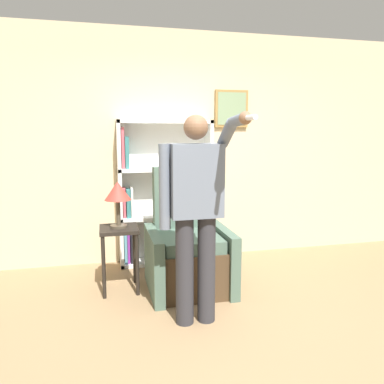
# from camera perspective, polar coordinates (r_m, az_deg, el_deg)

# --- Properties ---
(ground_plane) EXTENTS (14.00, 14.00, 0.00)m
(ground_plane) POSITION_cam_1_polar(r_m,az_deg,el_deg) (3.16, 6.71, -21.20)
(ground_plane) COLOR #937551
(wall_back) EXTENTS (8.00, 0.11, 2.80)m
(wall_back) POSITION_cam_1_polar(r_m,az_deg,el_deg) (4.69, -1.48, 6.77)
(wall_back) COLOR beige
(wall_back) RESTS_ON ground_plane
(bookcase) EXTENTS (1.12, 0.28, 1.73)m
(bookcase) POSITION_cam_1_polar(r_m,az_deg,el_deg) (4.54, -4.98, -0.39)
(bookcase) COLOR white
(bookcase) RESTS_ON ground_plane
(armchair) EXTENTS (0.82, 0.82, 1.23)m
(armchair) POSITION_cam_1_polar(r_m,az_deg,el_deg) (3.90, -0.68, -8.95)
(armchair) COLOR #4C3823
(armchair) RESTS_ON ground_plane
(person_standing) EXTENTS (0.56, 0.78, 1.73)m
(person_standing) POSITION_cam_1_polar(r_m,az_deg,el_deg) (3.02, 0.57, -2.42)
(person_standing) COLOR #2D2D33
(person_standing) RESTS_ON ground_plane
(side_table) EXTENTS (0.38, 0.38, 0.66)m
(side_table) POSITION_cam_1_polar(r_m,az_deg,el_deg) (3.84, -11.02, -7.40)
(side_table) COLOR black
(side_table) RESTS_ON ground_plane
(table_lamp) EXTENTS (0.26, 0.26, 0.46)m
(table_lamp) POSITION_cam_1_polar(r_m,az_deg,el_deg) (3.74, -11.25, -0.20)
(table_lamp) COLOR #4C4233
(table_lamp) RESTS_ON side_table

